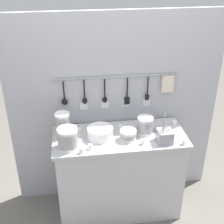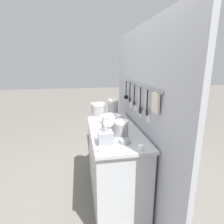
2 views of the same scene
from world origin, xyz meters
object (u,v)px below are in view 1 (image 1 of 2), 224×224
object	(u,v)px
bowl_stack_wide_centre	(68,138)
cup_edge_near	(184,142)
steel_mixing_bowl	(160,130)
cup_back_left	(174,123)
cup_back_right	(90,147)
bowl_stack_tall_left	(128,135)
bowl_stack_back_corner	(145,125)
bowl_stack_short_front	(63,124)
cup_front_right	(143,142)
cup_edge_far	(75,135)
cup_centre	(81,151)
plate_stack	(100,133)
cutlery_caddy	(165,136)
cup_front_left	(79,131)
cup_beside_plates	(76,127)
cup_mid_row	(120,128)

from	to	relation	value
bowl_stack_wide_centre	cup_edge_near	bearing A→B (deg)	-5.04
steel_mixing_bowl	cup_back_left	distance (m)	0.19
cup_back_right	bowl_stack_tall_left	bearing A→B (deg)	16.95
steel_mixing_bowl	bowl_stack_back_corner	bearing A→B (deg)	-179.49
bowl_stack_short_front	cup_front_right	bearing A→B (deg)	-19.75
bowl_stack_wide_centre	cup_edge_far	bearing A→B (deg)	68.64
bowl_stack_wide_centre	cup_centre	xyz separation A→B (m)	(0.11, -0.09, -0.07)
plate_stack	cup_back_right	distance (m)	0.19
plate_stack	cup_front_right	bearing A→B (deg)	-23.86
cutlery_caddy	cup_edge_near	xyz separation A→B (m)	(0.15, -0.06, -0.03)
bowl_stack_tall_left	cup_edge_far	world-z (taller)	bowl_stack_tall_left
cup_back_left	plate_stack	bearing A→B (deg)	-170.61
bowl_stack_tall_left	cup_front_right	world-z (taller)	bowl_stack_tall_left
cup_front_left	cup_edge_far	distance (m)	0.08
cup_front_right	cup_back_right	xyz separation A→B (m)	(-0.45, -0.01, 0.00)
bowl_stack_tall_left	bowl_stack_back_corner	size ratio (longest dim) A/B	0.90
bowl_stack_wide_centre	cup_front_right	size ratio (longest dim) A/B	4.00
bowl_stack_wide_centre	cutlery_caddy	bearing A→B (deg)	-1.68
bowl_stack_back_corner	cup_front_right	distance (m)	0.19
cup_front_right	cup_back_left	world-z (taller)	same
bowl_stack_back_corner	cup_edge_near	size ratio (longest dim) A/B	3.42
cup_centre	cup_beside_plates	xyz separation A→B (m)	(-0.03, 0.37, 0.00)
cup_front_left	cup_beside_plates	size ratio (longest dim) A/B	1.00
cup_edge_near	cup_edge_far	xyz separation A→B (m)	(-0.92, 0.23, 0.00)
bowl_stack_tall_left	steel_mixing_bowl	world-z (taller)	bowl_stack_tall_left
cup_front_left	plate_stack	bearing A→B (deg)	-28.76
bowl_stack_wide_centre	cup_front_left	world-z (taller)	bowl_stack_wide_centre
cup_mid_row	cup_edge_near	bearing A→B (deg)	-31.13
cup_edge_near	cup_back_left	bearing A→B (deg)	86.63
bowl_stack_back_corner	cup_edge_far	distance (m)	0.63
cup_edge_near	cup_front_left	size ratio (longest dim) A/B	1.00
bowl_stack_wide_centre	plate_stack	size ratio (longest dim) A/B	0.80
cutlery_caddy	cup_front_right	world-z (taller)	cutlery_caddy
bowl_stack_wide_centre	cup_front_left	bearing A→B (deg)	66.62
cup_mid_row	cup_back_right	world-z (taller)	same
steel_mixing_bowl	cup_mid_row	bearing A→B (deg)	168.41
cup_front_right	cup_mid_row	distance (m)	0.29
steel_mixing_bowl	cup_front_right	world-z (taller)	cup_front_right
cup_back_left	steel_mixing_bowl	bearing A→B (deg)	-149.68
cup_front_right	cup_edge_far	size ratio (longest dim) A/B	1.00
cup_edge_far	cup_back_left	xyz separation A→B (m)	(0.94, 0.09, 0.00)
cup_front_right	bowl_stack_tall_left	bearing A→B (deg)	140.56
cup_edge_near	cup_edge_far	bearing A→B (deg)	165.71
cup_mid_row	cup_back_left	size ratio (longest dim) A/B	1.00
plate_stack	cup_back_right	bearing A→B (deg)	-120.75
bowl_stack_wide_centre	cup_edge_far	distance (m)	0.17
cup_edge_far	cup_edge_near	bearing A→B (deg)	-14.29
cup_back_left	bowl_stack_wide_centre	bearing A→B (deg)	-166.66
bowl_stack_tall_left	cutlery_caddy	bearing A→B (deg)	-14.49
cup_mid_row	bowl_stack_back_corner	bearing A→B (deg)	-19.40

